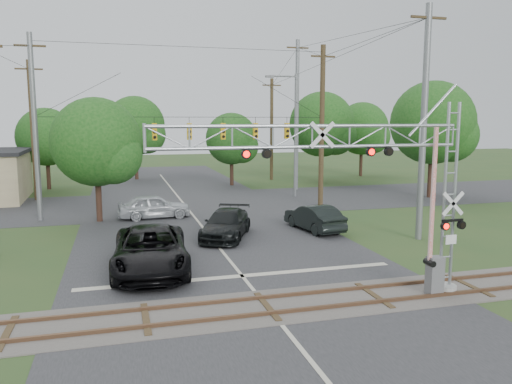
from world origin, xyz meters
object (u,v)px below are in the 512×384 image
object	(u,v)px
streetlight	(293,129)
crossing_gantry	(369,179)
pickup_black	(151,250)
car_dark	(226,224)
traffic_signal_span	(202,129)
sedan_silver	(154,206)

from	to	relation	value
streetlight	crossing_gantry	bearing A→B (deg)	-103.61
crossing_gantry	pickup_black	world-z (taller)	crossing_gantry
car_dark	streetlight	bearing A→B (deg)	80.62
traffic_signal_span	car_dark	xyz separation A→B (m)	(-0.09, -7.74, -4.96)
traffic_signal_span	streetlight	xyz separation A→B (m)	(8.24, 4.97, -0.14)
car_dark	sedan_silver	world-z (taller)	sedan_silver
traffic_signal_span	pickup_black	xyz separation A→B (m)	(-4.37, -12.76, -4.80)
traffic_signal_span	pickup_black	world-z (taller)	traffic_signal_span
crossing_gantry	streetlight	bearing A→B (deg)	76.39
pickup_black	car_dark	size ratio (longest dim) A/B	1.27
pickup_black	sedan_silver	distance (m)	11.60
traffic_signal_span	pickup_black	bearing A→B (deg)	-108.91
streetlight	traffic_signal_span	bearing A→B (deg)	-148.93
crossing_gantry	pickup_black	bearing A→B (deg)	141.24
traffic_signal_span	crossing_gantry	bearing A→B (deg)	-81.95
pickup_black	streetlight	size ratio (longest dim) A/B	0.66
pickup_black	sedan_silver	size ratio (longest dim) A/B	1.43
car_dark	sedan_silver	bearing A→B (deg)	140.83
crossing_gantry	traffic_signal_span	distance (m)	18.59
sedan_silver	streetlight	bearing A→B (deg)	-66.48
traffic_signal_span	pickup_black	size ratio (longest dim) A/B	2.96
traffic_signal_span	streetlight	world-z (taller)	traffic_signal_span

